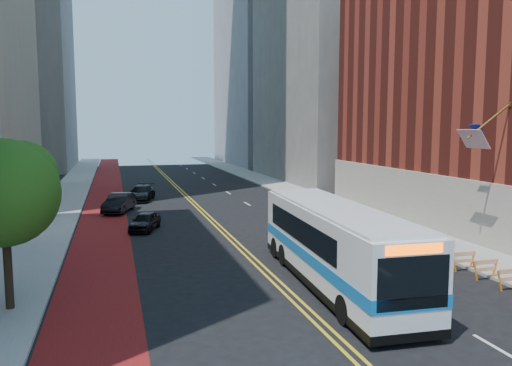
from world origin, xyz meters
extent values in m
plane|color=black|center=(0.00, 0.00, 0.00)|extent=(160.00, 160.00, 0.00)
cube|color=gray|center=(-12.00, 30.00, 0.07)|extent=(4.00, 140.00, 0.15)
cube|color=gray|center=(12.00, 30.00, 0.07)|extent=(4.00, 140.00, 0.15)
cube|color=#5E120D|center=(-8.10, 30.00, 0.00)|extent=(3.60, 140.00, 0.01)
cube|color=gold|center=(-0.18, 30.00, 0.00)|extent=(0.14, 140.00, 0.01)
cube|color=gold|center=(0.18, 30.00, 0.00)|extent=(0.14, 140.00, 0.01)
cube|color=silver|center=(4.80, -2.00, 0.01)|extent=(0.14, 2.20, 0.01)
cube|color=silver|center=(4.80, 6.00, 0.01)|extent=(0.14, 2.20, 0.01)
cube|color=silver|center=(4.80, 14.00, 0.01)|extent=(0.14, 2.20, 0.01)
cube|color=silver|center=(4.80, 22.00, 0.01)|extent=(0.14, 2.20, 0.01)
cube|color=silver|center=(4.80, 30.00, 0.01)|extent=(0.14, 2.20, 0.01)
cube|color=silver|center=(4.80, 38.00, 0.01)|extent=(0.14, 2.20, 0.01)
cube|color=silver|center=(4.80, 46.00, 0.01)|extent=(0.14, 2.20, 0.01)
cube|color=silver|center=(4.80, 54.00, 0.01)|extent=(0.14, 2.20, 0.01)
cube|color=silver|center=(4.80, 62.00, 0.01)|extent=(0.14, 2.20, 0.01)
cube|color=silver|center=(4.80, 70.00, 0.01)|extent=(0.14, 2.20, 0.01)
cube|color=silver|center=(4.80, 78.00, 0.01)|extent=(0.14, 2.20, 0.01)
cube|color=silver|center=(4.80, 86.00, 0.01)|extent=(0.14, 2.20, 0.01)
cube|color=#9E9384|center=(14.05, 12.00, 2.00)|extent=(0.50, 36.00, 4.00)
cube|color=black|center=(14.15, 13.00, 1.10)|extent=(0.35, 2.80, 2.20)
cube|color=black|center=(14.15, 20.00, 1.10)|extent=(0.35, 2.80, 2.20)
cube|color=#A57F33|center=(14.05, 8.00, 8.50)|extent=(0.25, 0.25, 0.25)
cylinder|color=#A57F33|center=(12.70, 8.00, 7.60)|extent=(2.85, 0.12, 2.05)
cube|color=#B21419|center=(11.70, 8.00, 6.60)|extent=(0.75, 1.90, 1.05)
cube|color=navy|center=(12.25, 8.45, 7.15)|extent=(0.39, 0.85, 0.52)
cube|color=slate|center=(23.00, 48.00, 20.00)|extent=(18.00, 26.00, 40.00)
cube|color=gray|center=(24.00, 78.00, 27.50)|extent=(20.00, 28.00, 55.00)
cube|color=orange|center=(9.05, 2.65, 0.50)|extent=(0.32, 0.06, 0.99)
cube|color=orange|center=(9.60, 2.65, 0.90)|extent=(1.25, 0.05, 0.22)
cube|color=orange|center=(9.60, 2.65, 0.55)|extent=(1.25, 0.05, 0.18)
cube|color=orange|center=(9.05, 4.20, 0.50)|extent=(0.32, 0.06, 0.99)
cube|color=orange|center=(10.15, 4.20, 0.50)|extent=(0.32, 0.06, 0.99)
cube|color=orange|center=(9.60, 4.20, 0.90)|extent=(1.25, 0.05, 0.22)
cube|color=orange|center=(9.60, 4.20, 0.55)|extent=(1.25, 0.05, 0.18)
cube|color=orange|center=(9.05, 5.75, 0.50)|extent=(0.32, 0.06, 0.99)
cube|color=orange|center=(10.15, 5.75, 0.50)|extent=(0.32, 0.06, 0.99)
cube|color=orange|center=(9.60, 5.75, 0.90)|extent=(1.25, 0.05, 0.22)
cube|color=orange|center=(9.60, 5.75, 0.55)|extent=(1.25, 0.05, 0.18)
cube|color=orange|center=(9.05, 7.30, 0.50)|extent=(0.32, 0.06, 0.99)
cube|color=orange|center=(10.15, 7.30, 0.50)|extent=(0.32, 0.06, 0.99)
cube|color=orange|center=(9.60, 7.30, 0.90)|extent=(1.25, 0.05, 0.22)
cube|color=orange|center=(9.60, 7.30, 0.55)|extent=(1.25, 0.05, 0.18)
cube|color=orange|center=(9.05, 8.85, 0.50)|extent=(0.32, 0.06, 0.99)
cube|color=orange|center=(10.15, 8.85, 0.50)|extent=(0.32, 0.06, 0.99)
cube|color=orange|center=(9.60, 8.85, 0.90)|extent=(1.25, 0.05, 0.22)
cube|color=orange|center=(9.60, 8.85, 0.55)|extent=(1.25, 0.05, 0.18)
cylinder|color=black|center=(-11.30, 6.00, 1.75)|extent=(0.32, 0.32, 3.20)
sphere|color=#215011|center=(-11.30, 6.00, 4.75)|extent=(4.20, 4.20, 4.20)
sphere|color=#215011|center=(-10.70, 6.40, 5.35)|extent=(2.80, 2.80, 2.80)
cube|color=silver|center=(2.39, 5.43, 1.99)|extent=(3.64, 13.57, 3.19)
cube|color=#0E61B0|center=(2.39, 5.43, 1.51)|extent=(3.69, 13.62, 0.50)
cube|color=black|center=(2.44, 6.32, 2.52)|extent=(3.48, 9.55, 1.06)
cube|color=black|center=(2.03, -1.24, 2.24)|extent=(2.56, 0.25, 1.79)
cube|color=black|center=(2.76, 12.10, 2.46)|extent=(2.33, 0.24, 1.12)
cube|color=#FF5905|center=(2.03, -1.25, 3.36)|extent=(2.04, 0.20, 0.34)
cube|color=silver|center=(2.39, 5.43, 3.64)|extent=(3.46, 12.89, 0.13)
cube|color=black|center=(2.39, 5.43, 0.39)|extent=(3.68, 13.60, 0.34)
cylinder|color=black|center=(0.84, 1.21, 0.56)|extent=(0.40, 1.14, 1.12)
cylinder|color=black|center=(3.48, 1.07, 0.56)|extent=(0.40, 1.14, 1.12)
cylinder|color=black|center=(1.28, 9.26, 0.56)|extent=(0.40, 1.14, 1.12)
cylinder|color=black|center=(3.92, 9.11, 0.56)|extent=(0.40, 1.14, 1.12)
cylinder|color=black|center=(1.37, 10.87, 0.56)|extent=(0.40, 1.14, 1.12)
cylinder|color=black|center=(4.01, 10.72, 0.56)|extent=(0.40, 1.14, 1.12)
imported|color=black|center=(-5.21, 20.33, 0.65)|extent=(2.73, 4.08, 1.29)
imported|color=black|center=(-6.85, 28.56, 0.80)|extent=(3.07, 5.11, 1.59)
imported|color=black|center=(-4.69, 34.80, 0.74)|extent=(3.29, 5.45, 1.48)
camera|label=1|loc=(-7.18, -14.93, 7.31)|focal=35.00mm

